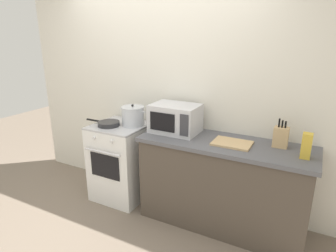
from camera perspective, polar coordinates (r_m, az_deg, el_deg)
ground_plane at (r=3.19m, az=-10.18°, el=-19.64°), size 10.00×10.00×0.00m
back_wall at (r=3.29m, az=3.24°, el=5.85°), size 4.40×0.10×2.50m
lower_cabinet_right at (r=3.07m, az=10.62°, el=-11.57°), size 1.64×0.56×0.88m
countertop_right at (r=2.87m, az=11.13°, el=-3.53°), size 1.70×0.60×0.04m
stove at (r=3.55m, az=-9.18°, el=-6.87°), size 0.60×0.64×0.92m
stock_pot at (r=3.33m, az=-6.95°, el=1.99°), size 0.34×0.26×0.25m
frying_pan at (r=3.37m, az=-11.72°, el=0.46°), size 0.45×0.25×0.05m
microwave at (r=3.06m, az=1.46°, el=1.51°), size 0.50×0.37×0.30m
cutting_board at (r=2.82m, az=12.54°, el=-3.34°), size 0.36×0.26×0.02m
knife_block at (r=2.86m, az=21.39°, el=-2.03°), size 0.13×0.10×0.27m
pasta_box at (r=2.68m, az=25.68°, el=-3.56°), size 0.08×0.08×0.22m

